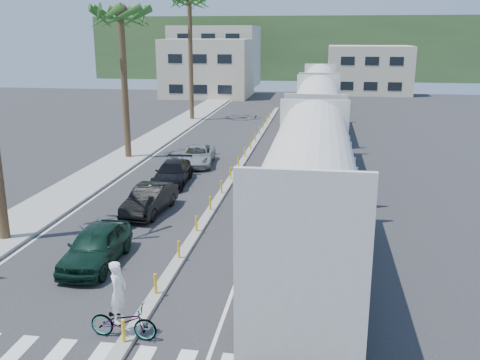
# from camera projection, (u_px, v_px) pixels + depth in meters

# --- Properties ---
(ground) EXTENTS (140.00, 140.00, 0.00)m
(ground) POSITION_uv_depth(u_px,v_px,m) (136.00, 328.00, 16.20)
(ground) COLOR #28282B
(ground) RESTS_ON ground
(sidewalk) EXTENTS (3.00, 90.00, 0.15)m
(sidewalk) POSITION_uv_depth(u_px,v_px,m) (140.00, 149.00, 41.27)
(sidewalk) COLOR gray
(sidewalk) RESTS_ON ground
(rails) EXTENTS (1.56, 100.00, 0.06)m
(rails) POSITION_uv_depth(u_px,v_px,m) (316.00, 147.00, 42.16)
(rails) COLOR black
(rails) RESTS_ON ground
(median) EXTENTS (0.45, 60.00, 0.85)m
(median) POSITION_uv_depth(u_px,v_px,m) (238.00, 168.00, 35.21)
(median) COLOR gray
(median) RESTS_ON ground
(lane_markings) EXTENTS (9.42, 90.00, 0.01)m
(lane_markings) POSITION_uv_depth(u_px,v_px,m) (220.00, 152.00, 40.35)
(lane_markings) COLOR silver
(lane_markings) RESTS_ON ground
(freight_train) EXTENTS (3.00, 60.94, 5.85)m
(freight_train) POSITION_uv_depth(u_px,v_px,m) (317.00, 118.00, 37.88)
(freight_train) COLOR beige
(freight_train) RESTS_ON ground
(palm_trees) EXTENTS (3.50, 37.20, 13.75)m
(palm_trees) POSITION_uv_depth(u_px,v_px,m) (126.00, 1.00, 36.19)
(palm_trees) COLOR brown
(palm_trees) RESTS_ON ground
(buildings) EXTENTS (38.00, 27.00, 10.00)m
(buildings) POSITION_uv_depth(u_px,v_px,m) (249.00, 62.00, 84.32)
(buildings) COLOR beige
(buildings) RESTS_ON ground
(hillside) EXTENTS (80.00, 20.00, 12.00)m
(hillside) POSITION_uv_depth(u_px,v_px,m) (298.00, 48.00, 109.97)
(hillside) COLOR #385628
(hillside) RESTS_ON ground
(car_lead) EXTENTS (2.01, 4.51, 1.50)m
(car_lead) POSITION_uv_depth(u_px,v_px,m) (96.00, 246.00, 20.53)
(car_lead) COLOR black
(car_lead) RESTS_ON ground
(car_second) EXTENTS (2.20, 4.50, 1.40)m
(car_second) POSITION_uv_depth(u_px,v_px,m) (150.00, 200.00, 26.47)
(car_second) COLOR black
(car_second) RESTS_ON ground
(car_third) EXTENTS (2.41, 4.82, 1.33)m
(car_third) POSITION_uv_depth(u_px,v_px,m) (173.00, 173.00, 31.68)
(car_third) COLOR black
(car_third) RESTS_ON ground
(car_rear) EXTENTS (3.13, 5.12, 1.30)m
(car_rear) POSITION_uv_depth(u_px,v_px,m) (197.00, 155.00, 36.36)
(car_rear) COLOR #AAACAF
(car_rear) RESTS_ON ground
(cyclist) EXTENTS (0.91, 2.10, 2.41)m
(cyclist) POSITION_uv_depth(u_px,v_px,m) (122.00, 314.00, 15.50)
(cyclist) COLOR #9EA0A5
(cyclist) RESTS_ON ground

